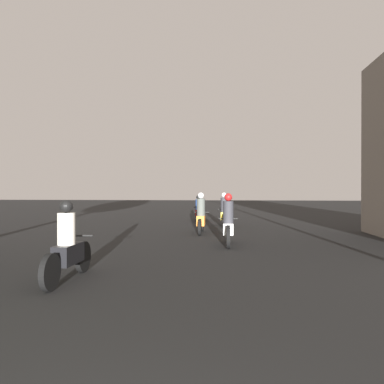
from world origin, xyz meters
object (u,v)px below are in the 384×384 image
object	(u,v)px
motorcycle_yellow	(224,213)
motorcycle_black	(68,248)
motorcycle_orange	(201,217)
motorcycle_white	(228,224)
motorcycle_red	(198,210)

from	to	relation	value
motorcycle_yellow	motorcycle_black	bearing A→B (deg)	-107.55
motorcycle_black	motorcycle_orange	xyz separation A→B (m)	(1.98, 7.83, 0.03)
motorcycle_orange	motorcycle_yellow	size ratio (longest dim) A/B	0.97
motorcycle_white	motorcycle_orange	distance (m)	3.23
motorcycle_red	motorcycle_black	bearing A→B (deg)	-89.92
motorcycle_yellow	motorcycle_white	bearing A→B (deg)	-91.06
motorcycle_black	motorcycle_white	distance (m)	5.64
motorcycle_orange	motorcycle_red	bearing A→B (deg)	97.36
motorcycle_white	motorcycle_yellow	size ratio (longest dim) A/B	0.93
motorcycle_black	motorcycle_white	bearing A→B (deg)	66.50
motorcycle_black	motorcycle_red	size ratio (longest dim) A/B	1.06
motorcycle_white	motorcycle_red	xyz separation A→B (m)	(-1.55, 8.81, -0.06)
motorcycle_black	motorcycle_red	distance (m)	13.66
motorcycle_yellow	motorcycle_red	xyz separation A→B (m)	(-1.40, 2.93, -0.06)
motorcycle_white	motorcycle_orange	size ratio (longest dim) A/B	0.97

